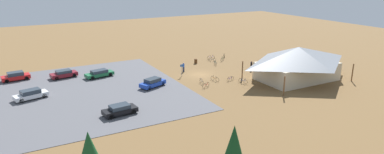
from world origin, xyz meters
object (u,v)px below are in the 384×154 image
(bicycle_purple_by_bin, at_px, (211,58))
(bicycle_blue_yard_left, at_px, (243,81))
(bike_pavilion, at_px, (298,61))
(bicycle_red_near_sign, at_px, (206,85))
(bicycle_yellow_back_row, at_px, (224,56))
(bicycle_black_yard_right, at_px, (283,62))
(lot_sign, at_px, (182,68))
(car_black_by_curb, at_px, (120,110))
(visitor_by_pavilion, at_px, (251,65))
(car_green_back_corner, at_px, (99,73))
(visitor_crossing_yard, at_px, (184,67))
(bicycle_teal_edge_north, at_px, (215,63))
(car_maroon_front_row, at_px, (64,74))
(car_red_aisle_side, at_px, (16,76))
(trash_bin, at_px, (196,61))
(bicycle_purple_edge_south, at_px, (230,79))
(bicycle_green_front_row, at_px, (222,59))
(bicycle_orange_yard_center, at_px, (215,79))
(bicycle_silver_yard_front, at_px, (202,82))
(car_blue_inner_stall, at_px, (153,83))
(bicycle_black_lone_west, at_px, (279,64))
(bicycle_white_mid_cluster, at_px, (212,60))
(car_white_mid_lot, at_px, (31,94))

(bicycle_purple_by_bin, bearing_deg, bicycle_blue_yard_left, 76.47)
(bike_pavilion, xyz_separation_m, bicycle_red_near_sign, (15.57, -3.58, -2.77))
(bicycle_yellow_back_row, distance_m, bicycle_black_yard_right, 12.39)
(lot_sign, height_order, bicycle_blue_yard_left, lot_sign)
(car_black_by_curb, height_order, visitor_by_pavilion, visitor_by_pavilion)
(car_green_back_corner, bearing_deg, car_black_by_curb, 84.23)
(bike_pavilion, height_order, visitor_crossing_yard, bike_pavilion)
(lot_sign, distance_m, bicycle_yellow_back_row, 16.16)
(bicycle_teal_edge_north, xyz_separation_m, car_maroon_front_row, (27.45, -5.11, 0.32))
(bicycle_yellow_back_row, bearing_deg, bicycle_blue_yard_left, 66.23)
(bicycle_teal_edge_north, bearing_deg, bicycle_purple_by_bin, -110.65)
(bike_pavilion, distance_m, visitor_by_pavilion, 9.02)
(bicycle_red_near_sign, height_order, car_red_aisle_side, car_red_aisle_side)
(trash_bin, bearing_deg, bicycle_purple_edge_south, 87.70)
(lot_sign, height_order, bicycle_green_front_row, lot_sign)
(bicycle_red_near_sign, relative_size, bicycle_blue_yard_left, 0.99)
(bicycle_red_near_sign, distance_m, visitor_crossing_yard, 9.83)
(bicycle_orange_yard_center, xyz_separation_m, bicycle_silver_yard_front, (2.66, 0.20, -0.03))
(bike_pavilion, relative_size, bicycle_yellow_back_row, 10.62)
(bicycle_orange_yard_center, distance_m, bicycle_silver_yard_front, 2.66)
(bicycle_orange_yard_center, bearing_deg, car_black_by_curb, 19.12)
(bike_pavilion, xyz_separation_m, lot_sign, (16.07, -10.97, -1.75))
(bicycle_yellow_back_row, relative_size, visitor_crossing_yard, 0.83)
(bicycle_green_front_row, height_order, bicycle_silver_yard_front, bicycle_green_front_row)
(car_green_back_corner, height_order, visitor_crossing_yard, visitor_crossing_yard)
(bicycle_red_near_sign, height_order, bicycle_black_yard_right, bicycle_black_yard_right)
(bicycle_teal_edge_north, relative_size, visitor_by_pavilion, 0.96)
(bicycle_yellow_back_row, relative_size, car_black_by_curb, 0.33)
(bicycle_yellow_back_row, relative_size, bicycle_red_near_sign, 0.89)
(bicycle_silver_yard_front, distance_m, car_blue_inner_stall, 7.94)
(bicycle_black_yard_right, distance_m, visitor_crossing_yard, 20.44)
(trash_bin, bearing_deg, bicycle_black_lone_west, 144.10)
(bicycle_orange_yard_center, distance_m, car_green_back_corner, 19.89)
(car_black_by_curb, relative_size, car_maroon_front_row, 0.98)
(bicycle_white_mid_cluster, distance_m, bicycle_blue_yard_left, 15.22)
(bicycle_red_near_sign, bearing_deg, bike_pavilion, 167.06)
(bicycle_teal_edge_north, relative_size, car_red_aisle_side, 0.38)
(bicycle_orange_yard_center, bearing_deg, bicycle_white_mid_cluster, -119.74)
(bicycle_black_lone_west, relative_size, bicycle_orange_yard_center, 0.97)
(bicycle_teal_edge_north, relative_size, bicycle_white_mid_cluster, 1.22)
(bicycle_blue_yard_left, distance_m, car_white_mid_lot, 32.05)
(bicycle_orange_yard_center, bearing_deg, bicycle_purple_edge_south, 156.34)
(bicycle_black_yard_right, distance_m, car_green_back_corner, 35.25)
(trash_bin, bearing_deg, bicycle_yellow_back_row, -170.48)
(visitor_crossing_yard, bearing_deg, bicycle_green_front_row, -162.52)
(bicycle_black_lone_west, distance_m, bicycle_purple_by_bin, 13.96)
(bike_pavilion, xyz_separation_m, bicycle_black_lone_west, (-3.49, -8.04, -2.79))
(bicycle_purple_by_bin, bearing_deg, visitor_crossing_yard, 31.23)
(car_white_mid_lot, distance_m, car_green_back_corner, 12.78)
(bicycle_orange_yard_center, height_order, car_black_by_curb, car_black_by_curb)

